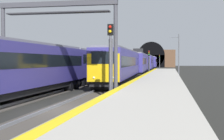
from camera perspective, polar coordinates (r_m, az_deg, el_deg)
name	(u,v)px	position (r m, az deg, el deg)	size (l,w,h in m)	color
ground_plane	(64,111)	(17.37, -8.86, -7.40)	(320.00, 320.00, 0.00)	black
platform_right	(146,104)	(16.37, 6.36, -6.26)	(112.00, 4.60, 0.96)	#ADA89E
platform_right_edge_strip	(108,94)	(16.59, -0.74, -4.46)	(112.00, 0.50, 0.01)	yellow
track_main_line	(64,110)	(17.36, -8.86, -7.26)	(160.00, 2.73, 0.21)	#423D38
train_main_approaching	(143,63)	(66.61, 5.72, 1.33)	(83.05, 3.41, 4.96)	navy
train_adjacent_platform	(92,64)	(40.97, -3.63, 1.12)	(57.06, 3.10, 4.06)	navy
railway_signal_near	(110,56)	(20.76, -0.28, 2.53)	(0.39, 0.38, 5.19)	#4C4C54
railway_signal_mid	(149,60)	(58.57, 6.81, 1.82)	(0.39, 0.38, 4.70)	#38383D
railway_signal_far	(160,60)	(116.36, 8.73, 1.84)	(0.39, 0.38, 5.04)	#4C4C54
overhead_signal_gantry	(57,25)	(22.66, -10.00, 8.10)	(0.70, 8.72, 6.96)	#3F3F47
tunnel_portal	(151,58)	(132.95, 7.25, 2.12)	(2.48, 20.04, 11.22)	brown
catenary_mast_near	(179,55)	(56.81, 12.16, 2.79)	(0.22, 1.72, 7.53)	#595B60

